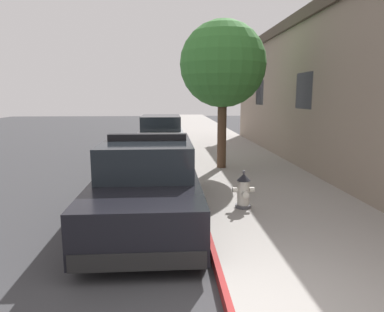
{
  "coord_description": "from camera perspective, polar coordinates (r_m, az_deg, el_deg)",
  "views": [
    {
      "loc": [
        -0.68,
        -3.0,
        2.39
      ],
      "look_at": [
        -0.14,
        5.04,
        1.0
      ],
      "focal_mm": 32.56,
      "sensor_mm": 36.0,
      "label": 1
    }
  ],
  "objects": [
    {
      "name": "ground_plane",
      "position": [
        13.72,
        -18.96,
        -1.22
      ],
      "size": [
        30.16,
        60.0,
        0.2
      ],
      "primitive_type": "cube",
      "color": "#353538"
    },
    {
      "name": "street_tree",
      "position": [
        10.92,
        5.07,
        14.66
      ],
      "size": [
        2.61,
        2.61,
        4.49
      ],
      "color": "brown",
      "rests_on": "sidewalk_pavement"
    },
    {
      "name": "parked_car_silver_ahead",
      "position": [
        15.17,
        -5.08,
        3.49
      ],
      "size": [
        1.94,
        4.84,
        1.56
      ],
      "color": "#B2B5BA",
      "rests_on": "ground"
    },
    {
      "name": "sidewalk_pavement",
      "position": [
        13.42,
        6.54,
        -0.2
      ],
      "size": [
        3.46,
        60.0,
        0.16
      ],
      "primitive_type": "cube",
      "color": "gray",
      "rests_on": "ground"
    },
    {
      "name": "fire_hydrant",
      "position": [
        7.12,
        8.42,
        -5.66
      ],
      "size": [
        0.44,
        0.4,
        0.76
      ],
      "color": "#4C4C51",
      "rests_on": "sidewalk_pavement"
    },
    {
      "name": "curb_painted_edge",
      "position": [
        13.22,
        -1.02,
        -0.29
      ],
      "size": [
        0.08,
        60.0,
        0.16
      ],
      "primitive_type": "cube",
      "color": "maroon",
      "rests_on": "ground"
    },
    {
      "name": "police_cruiser",
      "position": [
        6.8,
        -7.2,
        -4.3
      ],
      "size": [
        1.94,
        4.84,
        1.68
      ],
      "color": "black",
      "rests_on": "ground"
    }
  ]
}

